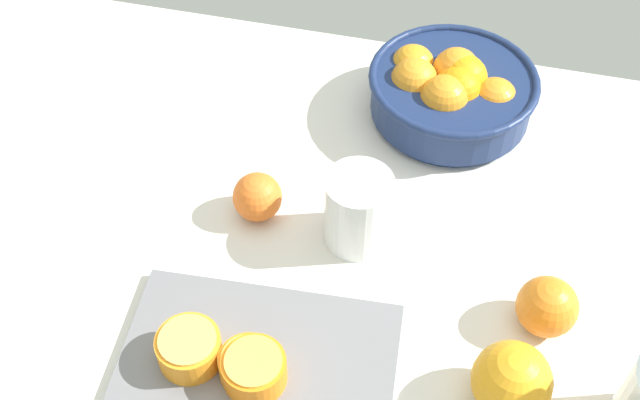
{
  "coord_description": "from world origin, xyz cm",
  "views": [
    {
      "loc": [
        15.5,
        -60.42,
        81.35
      ],
      "look_at": [
        0.02,
        2.89,
        4.82
      ],
      "focal_mm": 44.57,
      "sensor_mm": 36.0,
      "label": 1
    }
  ],
  "objects": [
    {
      "name": "juice_glass",
      "position": [
        5.12,
        2.07,
        4.77
      ],
      "size": [
        8.59,
        8.59,
        10.55
      ],
      "color": "white",
      "rests_on": "ground_plane"
    },
    {
      "name": "ground_plane",
      "position": [
        0.0,
        0.0,
        -1.5
      ],
      "size": [
        137.48,
        84.13,
        3.0
      ],
      "primitive_type": "cube",
      "color": "silver"
    },
    {
      "name": "fruit_bowl",
      "position": [
        13.36,
        27.38,
        4.84
      ],
      "size": [
        24.33,
        24.33,
        10.03
      ],
      "color": "navy",
      "rests_on": "ground_plane"
    },
    {
      "name": "orange_half_2",
      "position": [
        -1.52,
        -21.18,
        3.23
      ],
      "size": [
        7.2,
        7.2,
        3.95
      ],
      "color": "orange",
      "rests_on": "cutting_board"
    },
    {
      "name": "loose_orange_3",
      "position": [
        25.85,
        -16.56,
        4.37
      ],
      "size": [
        8.75,
        8.75,
        8.75
      ],
      "primitive_type": "sphere",
      "color": "orange",
      "rests_on": "ground_plane"
    },
    {
      "name": "orange_half_1",
      "position": [
        -2.33,
        -20.76,
        3.05
      ],
      "size": [
        6.59,
        6.59,
        3.58
      ],
      "color": "orange",
      "rests_on": "cutting_board"
    },
    {
      "name": "loose_orange_2",
      "position": [
        29.13,
        -5.61,
        3.61
      ],
      "size": [
        7.22,
        7.22,
        7.22
      ],
      "primitive_type": "sphere",
      "color": "orange",
      "rests_on": "ground_plane"
    },
    {
      "name": "cutting_board",
      "position": [
        -1.79,
        -20.53,
        0.64
      ],
      "size": [
        32.77,
        25.34,
        1.29
      ],
      "primitive_type": "cube",
      "rotation": [
        0.0,
        0.0,
        0.07
      ],
      "color": "slate",
      "rests_on": "ground_plane"
    },
    {
      "name": "loose_orange_1",
      "position": [
        -8.32,
        2.77,
        3.25
      ],
      "size": [
        6.49,
        6.49,
        6.49
      ],
      "primitive_type": "sphere",
      "color": "orange",
      "rests_on": "ground_plane"
    },
    {
      "name": "orange_half_0",
      "position": [
        -9.31,
        -20.43,
        3.28
      ],
      "size": [
        7.35,
        7.35,
        4.04
      ],
      "color": "orange",
      "rests_on": "cutting_board"
    }
  ]
}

